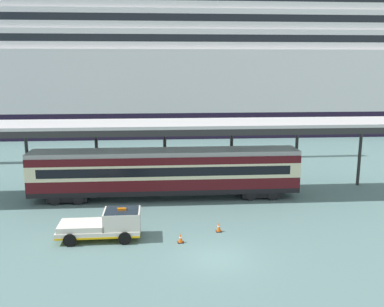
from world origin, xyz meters
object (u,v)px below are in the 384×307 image
train_carriage (165,172)px  traffic_cone_mid (181,238)px  cruise_ship (67,60)px  traffic_cone_near (219,227)px  service_truck (107,224)px

train_carriage → traffic_cone_mid: (0.79, -9.12, -2.01)m
cruise_ship → traffic_cone_near: bearing=-68.0°
traffic_cone_near → traffic_cone_mid: (-2.62, -1.60, -0.03)m
service_truck → traffic_cone_near: size_ratio=7.96×
train_carriage → traffic_cone_near: train_carriage is taller
cruise_ship → train_carriage: (15.77, -39.99, -9.38)m
traffic_cone_mid → cruise_ship: bearing=108.6°
cruise_ship → service_truck: (11.96, -48.13, -10.70)m
cruise_ship → service_truck: bearing=-76.0°
cruise_ship → traffic_cone_near: (19.18, -47.52, -11.37)m
service_truck → traffic_cone_near: 7.28m
cruise_ship → service_truck: size_ratio=24.21×
service_truck → traffic_cone_mid: service_truck is taller
service_truck → traffic_cone_mid: 4.76m
train_carriage → service_truck: 9.08m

